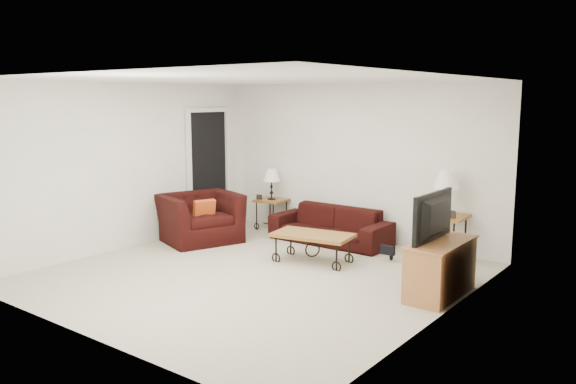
# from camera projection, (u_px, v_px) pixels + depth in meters

# --- Properties ---
(ground) EXTENTS (5.00, 5.00, 0.00)m
(ground) POSITION_uv_depth(u_px,v_px,m) (255.00, 275.00, 7.58)
(ground) COLOR beige
(ground) RESTS_ON ground
(wall_back) EXTENTS (5.00, 0.02, 2.50)m
(wall_back) POSITION_uv_depth(u_px,v_px,m) (356.00, 162.00, 9.34)
(wall_back) COLOR white
(wall_back) RESTS_ON ground
(wall_front) EXTENTS (5.00, 0.02, 2.50)m
(wall_front) POSITION_uv_depth(u_px,v_px,m) (80.00, 209.00, 5.41)
(wall_front) COLOR white
(wall_front) RESTS_ON ground
(wall_left) EXTENTS (0.02, 5.00, 2.50)m
(wall_left) POSITION_uv_depth(u_px,v_px,m) (130.00, 166.00, 8.87)
(wall_left) COLOR white
(wall_left) RESTS_ON ground
(wall_right) EXTENTS (0.02, 5.00, 2.50)m
(wall_right) POSITION_uv_depth(u_px,v_px,m) (443.00, 200.00, 5.88)
(wall_right) COLOR white
(wall_right) RESTS_ON ground
(ceiling) EXTENTS (5.00, 5.00, 0.00)m
(ceiling) POSITION_uv_depth(u_px,v_px,m) (254.00, 79.00, 7.18)
(ceiling) COLOR white
(ceiling) RESTS_ON wall_back
(doorway) EXTENTS (0.08, 0.94, 2.04)m
(doorway) POSITION_uv_depth(u_px,v_px,m) (208.00, 170.00, 10.19)
(doorway) COLOR black
(doorway) RESTS_ON ground
(sofa) EXTENTS (1.93, 0.76, 0.56)m
(sofa) POSITION_uv_depth(u_px,v_px,m) (330.00, 225.00, 9.22)
(sofa) COLOR black
(sofa) RESTS_ON ground
(side_table_left) EXTENTS (0.55, 0.55, 0.53)m
(side_table_left) POSITION_uv_depth(u_px,v_px,m) (272.00, 214.00, 10.16)
(side_table_left) COLOR #936025
(side_table_left) RESTS_ON ground
(side_table_right) EXTENTS (0.62, 0.62, 0.64)m
(side_table_right) POSITION_uv_depth(u_px,v_px,m) (444.00, 237.00, 8.27)
(side_table_right) COLOR #936025
(side_table_right) RESTS_ON ground
(lamp_left) EXTENTS (0.34, 0.34, 0.53)m
(lamp_left) POSITION_uv_depth(u_px,v_px,m) (271.00, 184.00, 10.07)
(lamp_left) COLOR black
(lamp_left) RESTS_ON side_table_left
(lamp_right) EXTENTS (0.38, 0.38, 0.64)m
(lamp_right) POSITION_uv_depth(u_px,v_px,m) (446.00, 193.00, 8.17)
(lamp_right) COLOR black
(lamp_right) RESTS_ON side_table_right
(photo_frame_left) EXTENTS (0.11, 0.05, 0.09)m
(photo_frame_left) POSITION_uv_depth(u_px,v_px,m) (259.00, 197.00, 10.08)
(photo_frame_left) COLOR black
(photo_frame_left) RESTS_ON side_table_left
(photo_frame_right) EXTENTS (0.13, 0.04, 0.11)m
(photo_frame_right) POSITION_uv_depth(u_px,v_px,m) (451.00, 214.00, 8.00)
(photo_frame_right) COLOR black
(photo_frame_right) RESTS_ON side_table_right
(coffee_table) EXTENTS (1.18, 0.77, 0.41)m
(coffee_table) POSITION_uv_depth(u_px,v_px,m) (313.00, 248.00, 8.12)
(coffee_table) COLOR #936025
(coffee_table) RESTS_ON ground
(armchair) EXTENTS (1.37, 1.46, 0.76)m
(armchair) POSITION_uv_depth(u_px,v_px,m) (200.00, 218.00, 9.30)
(armchair) COLOR black
(armchair) RESTS_ON ground
(throw_pillow) EXTENTS (0.20, 0.36, 0.35)m
(throw_pillow) POSITION_uv_depth(u_px,v_px,m) (204.00, 211.00, 9.15)
(throw_pillow) COLOR red
(throw_pillow) RESTS_ON armchair
(tv_stand) EXTENTS (0.45, 1.08, 0.65)m
(tv_stand) POSITION_uv_depth(u_px,v_px,m) (440.00, 268.00, 6.73)
(tv_stand) COLOR #B67F43
(tv_stand) RESTS_ON ground
(television) EXTENTS (0.13, 0.97, 0.56)m
(television) POSITION_uv_depth(u_px,v_px,m) (441.00, 217.00, 6.64)
(television) COLOR black
(television) RESTS_ON tv_stand
(backpack) EXTENTS (0.36, 0.30, 0.41)m
(backpack) POSITION_uv_depth(u_px,v_px,m) (392.00, 246.00, 8.22)
(backpack) COLOR black
(backpack) RESTS_ON ground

